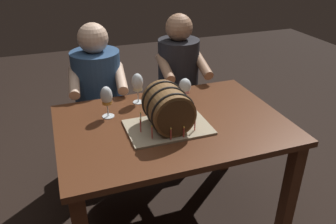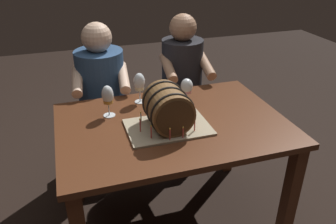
{
  "view_description": "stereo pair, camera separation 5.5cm",
  "coord_description": "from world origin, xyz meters",
  "px_view_note": "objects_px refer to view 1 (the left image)",
  "views": [
    {
      "loc": [
        -0.58,
        -1.57,
        1.68
      ],
      "look_at": [
        -0.05,
        -0.06,
        0.84
      ],
      "focal_mm": 36.23,
      "sensor_mm": 36.0,
      "label": 1
    },
    {
      "loc": [
        -0.53,
        -1.59,
        1.68
      ],
      "look_at": [
        -0.05,
        -0.06,
        0.84
      ],
      "focal_mm": 36.23,
      "sensor_mm": 36.0,
      "label": 2
    }
  ],
  "objects_px": {
    "wine_glass_amber": "(107,97)",
    "barrel_cake": "(168,110)",
    "wine_glass_rose": "(185,87)",
    "person_seated_right": "(178,97)",
    "dining_table": "(172,139)",
    "person_seated_left": "(100,108)",
    "wine_glass_white": "(138,84)"
  },
  "relations": [
    {
      "from": "dining_table",
      "to": "person_seated_left",
      "type": "distance_m",
      "value": 0.78
    },
    {
      "from": "barrel_cake",
      "to": "wine_glass_rose",
      "type": "bearing_deg",
      "value": 51.73
    },
    {
      "from": "wine_glass_rose",
      "to": "barrel_cake",
      "type": "bearing_deg",
      "value": -128.27
    },
    {
      "from": "wine_glass_white",
      "to": "person_seated_left",
      "type": "distance_m",
      "value": 0.55
    },
    {
      "from": "barrel_cake",
      "to": "person_seated_right",
      "type": "height_order",
      "value": "person_seated_right"
    },
    {
      "from": "barrel_cake",
      "to": "wine_glass_amber",
      "type": "bearing_deg",
      "value": 139.65
    },
    {
      "from": "wine_glass_rose",
      "to": "person_seated_right",
      "type": "xyz_separation_m",
      "value": [
        0.15,
        0.51,
        -0.32
      ]
    },
    {
      "from": "wine_glass_white",
      "to": "person_seated_right",
      "type": "xyz_separation_m",
      "value": [
        0.42,
        0.4,
        -0.33
      ]
    },
    {
      "from": "dining_table",
      "to": "wine_glass_amber",
      "type": "relative_size",
      "value": 6.75
    },
    {
      "from": "wine_glass_rose",
      "to": "wine_glass_amber",
      "type": "height_order",
      "value": "wine_glass_amber"
    },
    {
      "from": "dining_table",
      "to": "person_seated_left",
      "type": "xyz_separation_m",
      "value": [
        -0.31,
        0.71,
        -0.08
      ]
    },
    {
      "from": "wine_glass_rose",
      "to": "dining_table",
      "type": "bearing_deg",
      "value": -128.03
    },
    {
      "from": "wine_glass_amber",
      "to": "person_seated_right",
      "type": "distance_m",
      "value": 0.89
    },
    {
      "from": "dining_table",
      "to": "wine_glass_amber",
      "type": "bearing_deg",
      "value": 150.54
    },
    {
      "from": "dining_table",
      "to": "wine_glass_amber",
      "type": "xyz_separation_m",
      "value": [
        -0.33,
        0.19,
        0.24
      ]
    },
    {
      "from": "wine_glass_rose",
      "to": "person_seated_right",
      "type": "relative_size",
      "value": 0.14
    },
    {
      "from": "wine_glass_amber",
      "to": "barrel_cake",
      "type": "bearing_deg",
      "value": -40.35
    },
    {
      "from": "wine_glass_amber",
      "to": "person_seated_left",
      "type": "distance_m",
      "value": 0.61
    },
    {
      "from": "wine_glass_rose",
      "to": "person_seated_right",
      "type": "distance_m",
      "value": 0.62
    },
    {
      "from": "dining_table",
      "to": "person_seated_right",
      "type": "relative_size",
      "value": 1.09
    },
    {
      "from": "wine_glass_rose",
      "to": "person_seated_left",
      "type": "height_order",
      "value": "person_seated_left"
    },
    {
      "from": "barrel_cake",
      "to": "person_seated_left",
      "type": "bearing_deg",
      "value": 109.16
    },
    {
      "from": "person_seated_left",
      "to": "person_seated_right",
      "type": "bearing_deg",
      "value": -0.03
    },
    {
      "from": "barrel_cake",
      "to": "person_seated_left",
      "type": "distance_m",
      "value": 0.86
    },
    {
      "from": "barrel_cake",
      "to": "wine_glass_amber",
      "type": "relative_size",
      "value": 2.37
    },
    {
      "from": "wine_glass_white",
      "to": "barrel_cake",
      "type": "bearing_deg",
      "value": -79.12
    },
    {
      "from": "wine_glass_amber",
      "to": "wine_glass_white",
      "type": "xyz_separation_m",
      "value": [
        0.21,
        0.12,
        0.0
      ]
    },
    {
      "from": "wine_glass_rose",
      "to": "person_seated_left",
      "type": "bearing_deg",
      "value": 132.56
    },
    {
      "from": "dining_table",
      "to": "person_seated_left",
      "type": "height_order",
      "value": "person_seated_left"
    },
    {
      "from": "person_seated_right",
      "to": "wine_glass_amber",
      "type": "bearing_deg",
      "value": -140.9
    },
    {
      "from": "dining_table",
      "to": "barrel_cake",
      "type": "distance_m",
      "value": 0.24
    },
    {
      "from": "barrel_cake",
      "to": "person_seated_left",
      "type": "relative_size",
      "value": 0.39
    }
  ]
}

